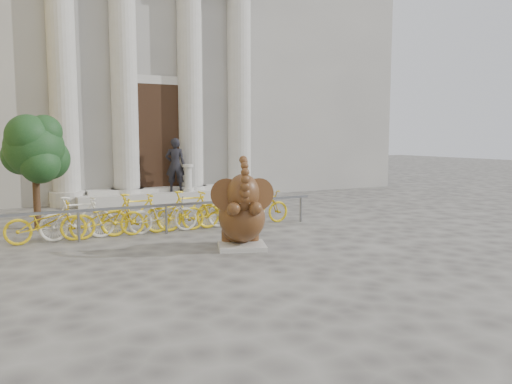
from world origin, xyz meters
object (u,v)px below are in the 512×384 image
elephant_statue (242,215)px  tree (36,150)px  pedestrian (175,165)px  bike_rack (163,212)px

elephant_statue → tree: 5.87m
elephant_statue → tree: size_ratio=0.67×
tree → pedestrian: size_ratio=1.50×
pedestrian → elephant_statue: bearing=102.7°
bike_rack → pedestrian: (2.08, 5.43, 0.82)m
bike_rack → tree: tree is taller
bike_rack → tree: 3.64m
tree → pedestrian: tree is taller
tree → bike_rack: bearing=-36.3°
bike_rack → pedestrian: size_ratio=4.17×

